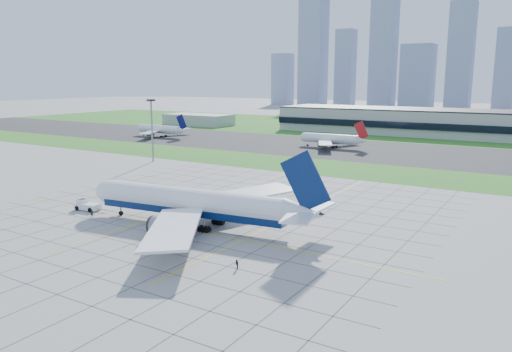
{
  "coord_description": "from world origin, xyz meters",
  "views": [
    {
      "loc": [
        73.44,
        -86.26,
        33.34
      ],
      "look_at": [
        1.93,
        29.67,
        7.0
      ],
      "focal_mm": 35.0,
      "sensor_mm": 36.0,
      "label": 1
    }
  ],
  "objects": [
    {
      "name": "ground",
      "position": [
        0.0,
        0.0,
        0.0
      ],
      "size": [
        1400.0,
        1400.0,
        0.0
      ],
      "primitive_type": "plane",
      "color": "gray",
      "rests_on": "ground"
    },
    {
      "name": "grass_median",
      "position": [
        0.0,
        90.0,
        0.02
      ],
      "size": [
        700.0,
        35.0,
        0.04
      ],
      "primitive_type": "cube",
      "color": "#247220",
      "rests_on": "ground"
    },
    {
      "name": "asphalt_taxiway",
      "position": [
        0.0,
        145.0,
        0.03
      ],
      "size": [
        700.0,
        75.0,
        0.04
      ],
      "primitive_type": "cube",
      "color": "#383838",
      "rests_on": "ground"
    },
    {
      "name": "grass_far",
      "position": [
        0.0,
        255.0,
        0.02
      ],
      "size": [
        700.0,
        145.0,
        0.04
      ],
      "primitive_type": "cube",
      "color": "#247220",
      "rests_on": "ground"
    },
    {
      "name": "apron_markings",
      "position": [
        0.43,
        11.09,
        0.02
      ],
      "size": [
        120.0,
        130.0,
        0.03
      ],
      "color": "#474744",
      "rests_on": "ground"
    },
    {
      "name": "terminal",
      "position": [
        40.0,
        229.87,
        7.89
      ],
      "size": [
        260.0,
        43.0,
        15.8
      ],
      "color": "#B7B7B2",
      "rests_on": "ground"
    },
    {
      "name": "service_block",
      "position": [
        -160.0,
        210.0,
        4.0
      ],
      "size": [
        50.0,
        25.0,
        8.0
      ],
      "primitive_type": "cube",
      "color": "#B7B7B2",
      "rests_on": "ground"
    },
    {
      "name": "light_mast",
      "position": [
        -70.0,
        65.0,
        16.18
      ],
      "size": [
        2.5,
        2.5,
        25.6
      ],
      "color": "gray",
      "rests_on": "ground"
    },
    {
      "name": "city_skyline",
      "position": [
        -8.71,
        520.0,
        59.09
      ],
      "size": [
        523.0,
        32.4,
        160.0
      ],
      "color": "#8E9BBA",
      "rests_on": "ground"
    },
    {
      "name": "airliner",
      "position": [
        2.54,
        1.12,
        5.3
      ],
      "size": [
        61.48,
        61.97,
        19.38
      ],
      "rotation": [
        0.0,
        0.0,
        0.12
      ],
      "color": "white",
      "rests_on": "ground"
    },
    {
      "name": "pushback_tug",
      "position": [
        -30.22,
        -2.29,
        1.2
      ],
      "size": [
        9.84,
        4.05,
        2.71
      ],
      "rotation": [
        0.0,
        0.0,
        0.12
      ],
      "color": "white",
      "rests_on": "ground"
    },
    {
      "name": "crew_near",
      "position": [
        -23.54,
        -6.26,
        0.97
      ],
      "size": [
        0.75,
        0.84,
        1.94
      ],
      "primitive_type": "imported",
      "rotation": [
        0.0,
        0.0,
        1.07
      ],
      "color": "black",
      "rests_on": "ground"
    },
    {
      "name": "crew_far",
      "position": [
        26.16,
        -16.19,
        0.87
      ],
      "size": [
        1.07,
        1.06,
        1.74
      ],
      "primitive_type": "imported",
      "rotation": [
        0.0,
        0.0,
        -0.75
      ],
      "color": "black",
      "rests_on": "ground"
    },
    {
      "name": "distant_jet_0",
      "position": [
        -129.73,
        135.45,
        4.48
      ],
      "size": [
        35.33,
        42.66,
        14.08
      ],
      "color": "white",
      "rests_on": "ground"
    },
    {
      "name": "distant_jet_1",
      "position": [
        -24.08,
        143.48,
        4.48
      ],
      "size": [
        33.56,
        42.66,
        14.08
      ],
      "color": "white",
      "rests_on": "ground"
    }
  ]
}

